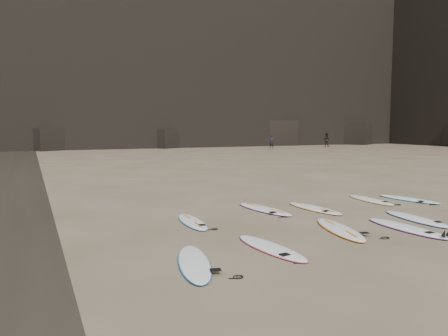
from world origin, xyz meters
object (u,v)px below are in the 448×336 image
object	(u,v)px
surfboard_4	(416,219)
surfboard_6	(264,209)
surfboard_5	(192,222)
surfboard_9	(408,199)
surfboard_0	(194,263)
surfboard_1	(271,247)
surfboard_3	(406,228)
surfboard_8	(371,200)
surfboard_2	(339,229)
surfboard_7	(314,208)
person_b	(326,140)
person_a	(272,142)

from	to	relation	value
surfboard_4	surfboard_6	world-z (taller)	surfboard_6
surfboard_5	surfboard_9	xyz separation A→B (m)	(8.72, 0.36, 0.00)
surfboard_4	surfboard_9	distance (m)	3.71
surfboard_0	surfboard_1	xyz separation A→B (m)	(1.95, 0.34, -0.00)
surfboard_3	surfboard_0	bearing A→B (deg)	-175.38
surfboard_3	surfboard_6	world-z (taller)	surfboard_3
surfboard_4	surfboard_8	bearing A→B (deg)	75.88
surfboard_1	surfboard_2	distance (m)	2.67
surfboard_5	surfboard_0	bearing A→B (deg)	-105.31
surfboard_7	person_b	distance (m)	45.39
surfboard_4	surfboard_8	xyz separation A→B (m)	(1.13, 3.11, -0.00)
surfboard_6	surfboard_3	bearing A→B (deg)	-69.40
surfboard_0	surfboard_8	distance (m)	9.59
surfboard_3	person_a	bearing A→B (deg)	64.53
surfboard_2	surfboard_4	bearing A→B (deg)	17.75
surfboard_8	surfboard_9	world-z (taller)	surfboard_9
surfboard_0	surfboard_1	distance (m)	1.98
surfboard_5	surfboard_9	world-z (taller)	surfboard_9
surfboard_2	person_a	bearing A→B (deg)	77.12
surfboard_4	surfboard_2	bearing A→B (deg)	-171.39
surfboard_1	surfboard_8	distance (m)	7.72
surfboard_7	surfboard_6	bearing A→B (deg)	157.19
surfboard_7	person_b	world-z (taller)	person_b
person_b	surfboard_7	bearing A→B (deg)	110.08
surfboard_4	person_a	world-z (taller)	person_a
surfboard_4	surfboard_5	size ratio (longest dim) A/B	1.09
surfboard_6	person_b	xyz separation A→B (m)	(29.34, 35.40, 0.89)
surfboard_3	surfboard_2	bearing A→B (deg)	160.66
surfboard_2	surfboard_8	xyz separation A→B (m)	(4.04, 3.25, -0.00)
surfboard_2	surfboard_7	size ratio (longest dim) A/B	1.05
surfboard_6	surfboard_8	distance (m)	4.48
surfboard_0	person_b	world-z (taller)	person_b
person_a	surfboard_4	bearing A→B (deg)	-89.80
surfboard_9	person_a	world-z (taller)	person_a
surfboard_5	surfboard_3	bearing A→B (deg)	-27.66
surfboard_5	surfboard_6	xyz separation A→B (m)	(2.80, 0.80, 0.01)
surfboard_7	surfboard_5	bearing A→B (deg)	178.79
surfboard_1	surfboard_8	world-z (taller)	surfboard_1
surfboard_0	surfboard_2	bearing A→B (deg)	28.37
surfboard_8	person_a	xyz separation A→B (m)	(15.83, 34.38, 0.82)
surfboard_2	surfboard_8	world-z (taller)	surfboard_2
surfboard_0	surfboard_4	xyz separation A→B (m)	(7.41, 1.26, 0.00)
surfboard_7	surfboard_8	bearing A→B (deg)	5.17
surfboard_2	person_a	distance (m)	42.56
person_a	surfboard_6	bearing A→B (deg)	-96.05
surfboard_7	person_a	bearing A→B (deg)	56.97
surfboard_3	person_a	size ratio (longest dim) A/B	1.54
person_a	surfboard_5	bearing A→B (deg)	-98.78
surfboard_5	surfboard_2	bearing A→B (deg)	-33.21
person_a	person_b	distance (m)	9.09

